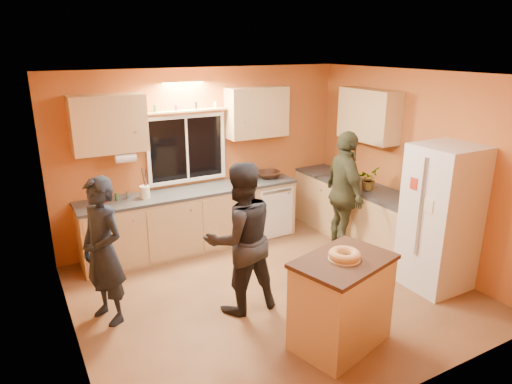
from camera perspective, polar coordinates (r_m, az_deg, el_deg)
ground at (r=5.75m, az=2.10°, el=-12.44°), size 4.50×4.50×0.00m
room_shell at (r=5.52m, az=1.16°, el=4.47°), size 4.54×4.04×2.61m
back_counter at (r=6.92m, az=-5.03°, el=-2.87°), size 4.23×0.62×0.90m
right_counter at (r=6.99m, az=13.83°, el=-3.13°), size 0.62×1.84×0.90m
refrigerator at (r=5.98m, az=22.10°, el=-3.02°), size 0.72×0.70×1.80m
island at (r=4.73m, az=10.62°, el=-13.30°), size 1.11×0.89×0.94m
bundt_pastry at (r=4.49m, az=10.99°, el=-7.73°), size 0.31×0.31×0.09m
person_left at (r=5.14m, az=-18.56°, el=-7.05°), size 0.60×0.70×1.63m
person_center at (r=5.06m, az=-1.97°, el=-5.83°), size 0.86×0.67×1.74m
person_right at (r=6.59m, az=11.01°, el=-0.18°), size 0.70×1.12×1.78m
mixing_bowl at (r=7.21m, az=1.58°, el=2.20°), size 0.47×0.47×0.09m
utensil_crock at (r=6.41m, az=-13.75°, el=-0.01°), size 0.14×0.14×0.17m
potted_plant at (r=6.76m, az=13.85°, el=1.63°), size 0.38×0.36×0.33m
red_box at (r=7.22m, az=10.80°, el=1.81°), size 0.18×0.15×0.07m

